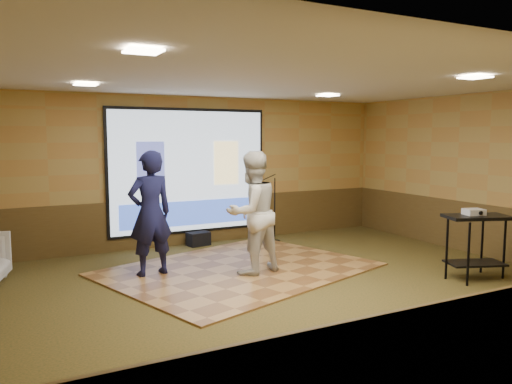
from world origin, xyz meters
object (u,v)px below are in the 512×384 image
player_left (150,213)px  mic_stand (272,218)px  projector (474,212)px  player_right (252,213)px  projector_screen (189,172)px  dance_floor (239,269)px  av_table (476,234)px  duffel_bag (198,239)px

player_left → mic_stand: player_left is taller
projector → player_right: bearing=165.2°
mic_stand → projector_screen: bearing=146.6°
player_right → mic_stand: size_ratio=1.34×
dance_floor → projector: (3.00, -2.09, 1.03)m
av_table → mic_stand: 4.11m
dance_floor → mic_stand: bearing=47.2°
mic_stand → duffel_bag: bearing=151.9°
player_right → dance_floor: bearing=-90.1°
av_table → projector: 0.34m
dance_floor → duffel_bag: 2.08m
player_left → player_right: bearing=148.6°
projector_screen → player_left: size_ratio=1.70×
projector_screen → dance_floor: size_ratio=0.81×
av_table → mic_stand: bearing=110.5°
player_left → duffel_bag: bearing=-137.4°
projector_screen → duffel_bag: size_ratio=7.65×
player_left → av_table: (4.41, -2.45, -0.30)m
player_right → projector: size_ratio=6.93×
projector → player_left: bearing=167.5°
projector_screen → mic_stand: (1.61, -0.55, -0.98)m
player_right → av_table: 3.47m
dance_floor → av_table: (3.02, -2.14, 0.69)m
dance_floor → duffel_bag: size_ratio=9.40×
mic_stand → av_table: bearing=-83.9°
player_left → av_table: size_ratio=1.96×
projector → mic_stand: bearing=126.7°
player_right → mic_stand: 2.58m
player_left → duffel_bag: size_ratio=4.50×
projector_screen → mic_stand: bearing=-19.0°
av_table → mic_stand: size_ratio=0.69×
player_left → projector: (4.39, -2.40, 0.04)m
player_right → projector: bearing=136.3°
player_left → mic_stand: size_ratio=1.35×
projector → av_table: bearing=-50.5°
projector_screen → duffel_bag: bearing=-61.6°
dance_floor → projector_screen: bearing=90.8°
projector_screen → projector: size_ratio=11.86×
player_right → duffel_bag: player_right is taller
player_left → av_table: 5.05m
dance_floor → av_table: 3.76m
duffel_bag → dance_floor: bearing=-92.0°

